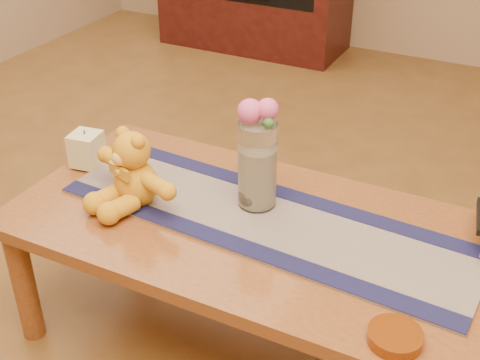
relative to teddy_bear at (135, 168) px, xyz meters
The scene contains 20 objects.
floor 0.67m from the teddy_bear, ahead, with size 5.50×5.50×0.00m, color brown.
coffee_table_top 0.39m from the teddy_bear, ahead, with size 1.40×0.70×0.04m, color brown.
table_leg_fl 0.51m from the teddy_bear, 140.36° to the right, with size 0.07×0.07×0.41m, color brown.
table_leg_bl 0.57m from the teddy_bear, 129.07° to the left, with size 0.07×0.07×0.41m, color brown.
persian_runner 0.40m from the teddy_bear, 12.47° to the left, with size 1.20×0.35×0.01m, color #1A2049.
runner_border_near 0.39m from the teddy_bear, ahead, with size 1.20×0.06×0.00m, color #15153F.
runner_border_far 0.46m from the teddy_bear, 30.77° to the left, with size 1.20×0.06×0.00m, color #15153F.
teddy_bear is the anchor object (origin of this frame).
pillar_candle 0.29m from the teddy_bear, 158.33° to the left, with size 0.09×0.09×0.11m, color beige.
candle_wick 0.28m from the teddy_bear, 158.33° to the left, with size 0.00×0.00×0.01m, color black.
glass_vase 0.35m from the teddy_bear, 23.59° to the left, with size 0.11×0.11×0.26m, color silver.
potpourri_fill 0.35m from the teddy_bear, 23.59° to the left, with size 0.09×0.09×0.18m, color beige.
rose_left 0.38m from the teddy_bear, 23.39° to the left, with size 0.07×0.07×0.07m, color #E14F90.
rose_right 0.42m from the teddy_bear, 22.77° to the left, with size 0.06×0.06×0.06m, color #E14F90.
blue_flower_back 0.42m from the teddy_bear, 27.89° to the left, with size 0.04×0.04×0.04m, color #4F69AC.
blue_flower_side 0.37m from the teddy_bear, 28.83° to the left, with size 0.04×0.04×0.04m, color #4F69AC.
leaf_sprig 0.42m from the teddy_bear, 18.42° to the left, with size 0.03×0.03×0.03m, color #33662D.
bronze_ball 0.34m from the teddy_bear, 21.47° to the left, with size 0.06×0.06×0.06m, color #483518.
book_bottom 0.97m from the teddy_bear, 15.44° to the left, with size 0.17×0.22×0.02m, color beige.
amber_dish 0.86m from the teddy_bear, 14.26° to the right, with size 0.12×0.12×0.03m, color #BF5914.
Camera 1 is at (0.62, -1.32, 1.48)m, focal length 47.78 mm.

